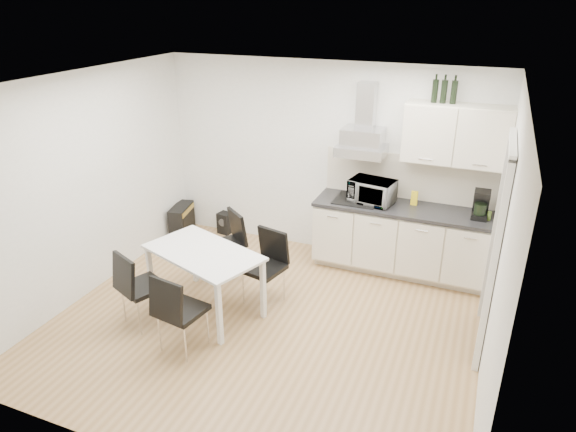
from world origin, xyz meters
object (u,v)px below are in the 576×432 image
at_px(kitchenette, 407,213).
at_px(chair_far_right, 263,269).
at_px(chair_near_right, 182,311).
at_px(guitar_amp, 182,219).
at_px(dining_table, 204,259).
at_px(chair_near_left, 143,287).
at_px(floor_speaker, 225,223).
at_px(chair_far_left, 224,247).

bearing_deg(kitchenette, chair_far_right, -135.34).
height_order(chair_near_right, guitar_amp, chair_near_right).
relative_size(dining_table, chair_near_left, 1.67).
bearing_deg(floor_speaker, guitar_amp, -147.22).
xyz_separation_m(chair_near_right, guitar_amp, (-1.54, 2.35, -0.22)).
bearing_deg(kitchenette, chair_near_right, -126.06).
height_order(chair_far_right, guitar_amp, chair_far_right).
xyz_separation_m(kitchenette, dining_table, (-1.92, -1.74, -0.17)).
distance_m(kitchenette, chair_near_left, 3.29).
bearing_deg(chair_near_right, floor_speaker, 119.06).
bearing_deg(floor_speaker, kitchenette, 6.68).
distance_m(chair_far_left, floor_speaker, 1.39).
relative_size(dining_table, chair_far_right, 1.67).
height_order(guitar_amp, floor_speaker, guitar_amp).
distance_m(chair_near_left, guitar_amp, 2.32).
bearing_deg(dining_table, chair_near_left, -117.01).
relative_size(kitchenette, chair_far_right, 2.86).
bearing_deg(chair_near_left, chair_near_right, 3.85).
height_order(kitchenette, chair_far_right, kitchenette).
bearing_deg(guitar_amp, floor_speaker, 10.84).
distance_m(chair_near_left, chair_near_right, 0.68).
distance_m(kitchenette, chair_near_right, 3.04).
bearing_deg(chair_near_right, chair_far_left, 111.04).
height_order(kitchenette, chair_near_left, kitchenette).
relative_size(chair_near_right, floor_speaker, 2.73).
bearing_deg(chair_far_left, dining_table, 139.46).
xyz_separation_m(chair_near_left, floor_speaker, (-0.30, 2.37, -0.28)).
xyz_separation_m(dining_table, chair_near_right, (0.15, -0.69, -0.22)).
bearing_deg(dining_table, chair_far_left, 121.45).
height_order(dining_table, floor_speaker, dining_table).
height_order(chair_far_right, chair_near_right, same).
bearing_deg(chair_near_right, chair_far_right, 78.86).
distance_m(dining_table, floor_speaker, 2.13).
bearing_deg(chair_far_left, kitchenette, -115.83).
height_order(chair_far_right, chair_near_left, same).
bearing_deg(guitar_amp, chair_far_left, -49.01).
bearing_deg(dining_table, chair_far_right, 54.88).
distance_m(chair_far_right, guitar_amp, 2.33).
relative_size(chair_far_right, guitar_amp, 1.56).
distance_m(kitchenette, floor_speaker, 2.80).
height_order(chair_far_left, chair_near_left, same).
bearing_deg(chair_near_right, dining_table, 111.06).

